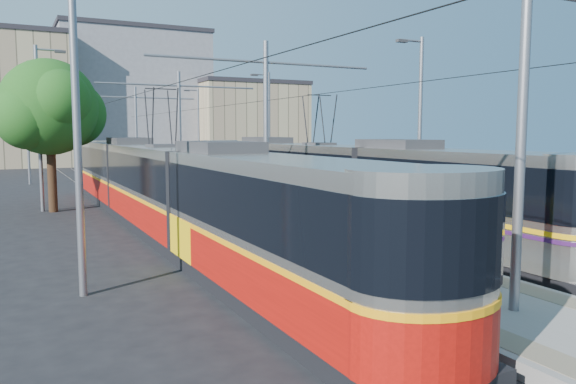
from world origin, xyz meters
TOP-DOWN VIEW (x-y plane):
  - ground at (0.00, 0.00)m, footprint 160.00×160.00m
  - platform at (0.00, 17.00)m, footprint 4.00×50.00m
  - tactile_strip_left at (-1.45, 17.00)m, footprint 0.70×50.00m
  - tactile_strip_right at (1.45, 17.00)m, footprint 0.70×50.00m
  - rails at (0.00, 17.00)m, footprint 8.71×70.00m
  - track_arrow at (-3.60, -3.00)m, footprint 1.20×5.00m
  - tram_left at (-3.60, 9.74)m, footprint 2.43×32.31m
  - tram_right at (3.60, 10.17)m, footprint 2.43×28.31m
  - catenary at (0.00, 14.15)m, footprint 9.20×70.00m
  - street_lamps at (-0.00, 21.00)m, footprint 15.18×38.22m
  - shelter at (0.36, 11.78)m, footprint 0.94×1.14m
  - tree at (-6.75, 17.76)m, footprint 5.05×4.67m
  - building_centre at (6.00, 64.00)m, footprint 18.36×14.28m
  - building_right at (20.00, 58.00)m, footprint 14.28×10.20m

SIDE VIEW (x-z plane):
  - ground at x=0.00m, z-range 0.00..0.00m
  - track_arrow at x=-3.60m, z-range 0.00..0.01m
  - rails at x=0.00m, z-range 0.00..0.03m
  - platform at x=0.00m, z-range 0.00..0.30m
  - tactile_strip_left at x=-1.45m, z-range 0.30..0.31m
  - tactile_strip_right at x=1.45m, z-range 0.30..0.31m
  - shelter at x=0.36m, z-range 0.35..2.53m
  - tram_left at x=-3.60m, z-range -1.05..4.45m
  - tram_right at x=3.60m, z-range -0.89..4.61m
  - street_lamps at x=0.00m, z-range 0.18..8.18m
  - catenary at x=0.00m, z-range 1.02..8.02m
  - tree at x=-6.75m, z-range 1.29..8.64m
  - building_right at x=20.00m, z-range 0.01..10.55m
  - building_centre at x=6.00m, z-range 0.01..16.85m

